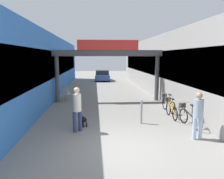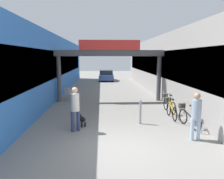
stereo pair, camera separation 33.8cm
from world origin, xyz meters
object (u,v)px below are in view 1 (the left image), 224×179
at_px(bicycle_black_nearest, 189,116).
at_px(pedestrian_companion, 198,113).
at_px(cafe_chair_aluminium_nearer, 66,93).
at_px(cafe_chair_aluminium_farther, 65,91).
at_px(bicycle_orange_second, 171,108).
at_px(dog_on_leash, 82,119).
at_px(bollard_post_metal, 141,111).
at_px(parked_car_blue, 102,76).
at_px(bicycle_green_third, 168,103).
at_px(pedestrian_with_dog, 77,106).

bearing_deg(bicycle_black_nearest, pedestrian_companion, -102.82).
relative_size(bicycle_black_nearest, cafe_chair_aluminium_nearer, 1.88).
bearing_deg(bicycle_black_nearest, cafe_chair_aluminium_farther, 132.19).
height_order(bicycle_orange_second, cafe_chair_aluminium_nearer, bicycle_orange_second).
distance_m(dog_on_leash, bollard_post_metal, 2.62).
bearing_deg(parked_car_blue, bicycle_orange_second, -80.82).
bearing_deg(pedestrian_companion, dog_on_leash, 156.08).
bearing_deg(bicycle_green_third, pedestrian_with_dog, -147.76).
xyz_separation_m(dog_on_leash, bicycle_black_nearest, (4.58, -0.36, 0.14)).
relative_size(pedestrian_companion, bollard_post_metal, 1.56).
xyz_separation_m(pedestrian_companion, bicycle_black_nearest, (0.35, 1.52, -0.55)).
relative_size(bicycle_orange_second, parked_car_blue, 0.42).
distance_m(bicycle_orange_second, parked_car_blue, 17.47).
xyz_separation_m(dog_on_leash, cafe_chair_aluminium_farther, (-1.56, 6.41, 0.24)).
bearing_deg(cafe_chair_aluminium_nearer, bicycle_orange_second, -38.58).
bearing_deg(pedestrian_with_dog, bicycle_black_nearest, 4.43).
height_order(bicycle_black_nearest, cafe_chair_aluminium_farther, bicycle_black_nearest).
distance_m(dog_on_leash, cafe_chair_aluminium_nearer, 5.75).
height_order(dog_on_leash, bollard_post_metal, bollard_post_metal).
xyz_separation_m(pedestrian_companion, bicycle_orange_second, (0.05, 2.93, -0.55)).
distance_m(pedestrian_with_dog, cafe_chair_aluminium_nearer, 6.44).
bearing_deg(bicycle_green_third, bicycle_black_nearest, -89.06).
distance_m(pedestrian_companion, bicycle_black_nearest, 1.65).
xyz_separation_m(dog_on_leash, bicycle_green_third, (4.53, 2.23, 0.14)).
distance_m(bollard_post_metal, cafe_chair_aluminium_farther, 7.54).
relative_size(bicycle_black_nearest, bicycle_orange_second, 0.99).
bearing_deg(pedestrian_with_dog, cafe_chair_aluminium_nearer, 101.08).
xyz_separation_m(bicycle_black_nearest, bicycle_green_third, (-0.04, 2.59, 0.00)).
xyz_separation_m(bicycle_black_nearest, bollard_post_metal, (-1.97, 0.48, 0.12)).
relative_size(bicycle_green_third, bollard_post_metal, 1.53).
bearing_deg(pedestrian_companion, bollard_post_metal, 129.11).
bearing_deg(pedestrian_with_dog, bollard_post_metal, 17.07).
xyz_separation_m(bollard_post_metal, cafe_chair_aluminium_farther, (-4.16, 6.29, -0.02)).
bearing_deg(pedestrian_companion, pedestrian_with_dog, 165.31).
distance_m(bicycle_green_third, cafe_chair_aluminium_nearer, 6.80).
bearing_deg(pedestrian_companion, bicycle_green_third, 85.79).
distance_m(dog_on_leash, bicycle_green_third, 5.06).
relative_size(pedestrian_companion, cafe_chair_aluminium_farther, 1.93).
relative_size(bicycle_green_third, cafe_chair_aluminium_farther, 1.90).
height_order(bicycle_green_third, cafe_chair_aluminium_farther, bicycle_green_third).
bearing_deg(pedestrian_with_dog, bicycle_orange_second, 21.79).
xyz_separation_m(pedestrian_with_dog, bicycle_green_third, (4.69, 2.96, -0.59)).
distance_m(bicycle_black_nearest, bollard_post_metal, 2.03).
bearing_deg(bicycle_orange_second, dog_on_leash, -166.23).
distance_m(cafe_chair_aluminium_farther, parked_car_blue, 12.27).
bearing_deg(bicycle_green_third, pedestrian_companion, -94.21).
relative_size(pedestrian_with_dog, pedestrian_companion, 1.04).
bearing_deg(parked_car_blue, cafe_chair_aluminium_nearer, -102.80).
distance_m(dog_on_leash, cafe_chair_aluminium_farther, 6.60).
xyz_separation_m(pedestrian_with_dog, cafe_chair_aluminium_nearer, (-1.23, 6.30, -0.49)).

